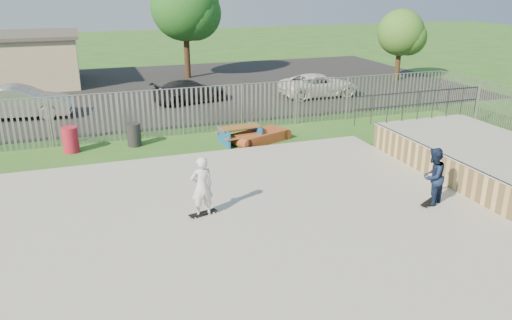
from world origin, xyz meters
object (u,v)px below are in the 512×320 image
object	(u,v)px
tree_right	(401,33)
picnic_table	(240,135)
trash_bin_grey	(134,135)
skater_navy	(433,177)
trash_bin_red	(71,140)
skater_white	(202,187)
funbox	(260,137)
car_silver	(20,102)
car_dark	(190,91)
car_white	(319,85)
tree_mid	(185,6)

from	to	relation	value
tree_right	picnic_table	bearing A→B (deg)	-145.22
trash_bin_grey	skater_navy	bearing A→B (deg)	-50.12
trash_bin_grey	tree_right	world-z (taller)	tree_right
trash_bin_red	skater_white	distance (m)	8.09
skater_navy	skater_white	distance (m)	6.45
funbox	tree_right	world-z (taller)	tree_right
car_silver	car_dark	xyz separation A→B (m)	(8.31, 0.60, -0.17)
funbox	skater_navy	bearing A→B (deg)	-93.72
car_white	skater_white	xyz separation A→B (m)	(-9.90, -13.16, 0.33)
trash_bin_red	trash_bin_grey	bearing A→B (deg)	0.17
car_dark	car_white	distance (m)	7.27
picnic_table	funbox	world-z (taller)	picnic_table
trash_bin_grey	car_silver	size ratio (longest dim) A/B	0.20
funbox	skater_navy	distance (m)	8.02
car_white	tree_mid	distance (m)	10.88
picnic_table	funbox	bearing A→B (deg)	-13.72
car_white	skater_white	bearing A→B (deg)	142.10
skater_white	trash_bin_red	bearing A→B (deg)	-69.92
trash_bin_grey	tree_right	bearing A→B (deg)	25.69
trash_bin_grey	car_white	distance (m)	12.38
tree_mid	car_dark	bearing A→B (deg)	-100.81
picnic_table	skater_white	size ratio (longest dim) A/B	1.06
trash_bin_red	car_silver	world-z (taller)	car_silver
funbox	car_silver	distance (m)	11.97
picnic_table	car_dark	size ratio (longest dim) A/B	0.43
car_dark	car_white	bearing A→B (deg)	-110.74
trash_bin_grey	car_silver	xyz separation A→B (m)	(-4.60, 6.12, 0.33)
trash_bin_red	tree_mid	distance (m)	16.51
car_dark	skater_navy	distance (m)	15.89
funbox	trash_bin_grey	xyz separation A→B (m)	(-4.89, 1.14, 0.24)
trash_bin_grey	tree_mid	bearing A→B (deg)	70.05
picnic_table	skater_navy	bearing A→B (deg)	-73.17
car_white	car_dark	bearing A→B (deg)	81.94
picnic_table	skater_white	world-z (taller)	skater_white
trash_bin_red	skater_white	size ratio (longest dim) A/B	0.59
car_white	tree_mid	xyz separation A→B (m)	(-5.80, 8.28, 4.02)
tree_right	tree_mid	bearing A→B (deg)	157.11
skater_navy	funbox	bearing A→B (deg)	-100.49
trash_bin_grey	car_dark	bearing A→B (deg)	61.11
trash_bin_grey	skater_navy	xyz separation A→B (m)	(7.31, -8.75, 0.53)
car_silver	tree_mid	xyz separation A→B (m)	(9.72, 7.98, 3.88)
funbox	skater_navy	world-z (taller)	skater_navy
funbox	skater_white	world-z (taller)	skater_white
car_white	skater_white	world-z (taller)	skater_white
funbox	trash_bin_red	distance (m)	7.35
skater_white	car_dark	bearing A→B (deg)	-105.54
trash_bin_grey	car_white	size ratio (longest dim) A/B	0.20
car_white	tree_right	bearing A→B (deg)	-69.09
trash_bin_grey	skater_navy	world-z (taller)	skater_navy
picnic_table	skater_white	xyz separation A→B (m)	(-3.04, -6.31, 0.63)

